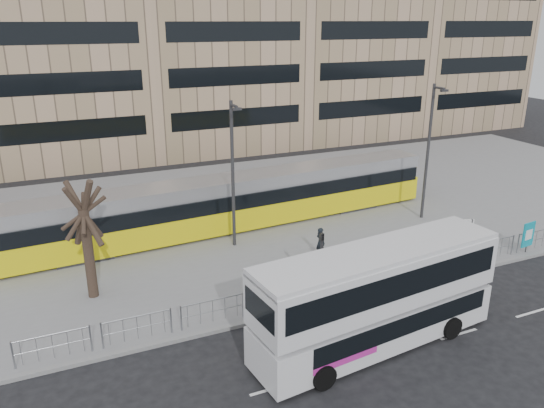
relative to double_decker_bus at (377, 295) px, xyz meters
name	(u,v)px	position (x,y,z in m)	size (l,w,h in m)	color
ground	(360,298)	(1.47, 3.21, -2.15)	(120.00, 120.00, 0.00)	black
plaza	(257,212)	(1.47, 15.21, -2.08)	(64.00, 24.00, 0.15)	slate
kerb	(360,296)	(1.47, 3.26, -2.08)	(64.00, 0.25, 0.17)	gray
building_row	(180,6)	(3.02, 37.48, 10.76)	(70.40, 18.40, 31.20)	maroon
pedestrian_barrier	(392,266)	(3.47, 3.71, -1.17)	(32.07, 0.07, 1.10)	#94969C
road_markings	(439,340)	(2.47, -0.79, -2.15)	(62.00, 0.12, 0.01)	white
double_decker_bus	(377,295)	(0.00, 0.00, 0.00)	(10.14, 3.33, 3.98)	silver
tram	(231,203)	(-1.02, 13.24, -0.45)	(26.30, 4.18, 3.09)	yellow
station_sign	(452,234)	(7.16, 4.01, -0.32)	(2.04, 0.69, 2.42)	#2D2D30
ad_panel	(528,235)	(12.00, 3.61, -1.02)	(0.90, 0.18, 1.68)	#2D2D30
pedestrian	(320,242)	(1.82, 7.56, -1.20)	(0.58, 0.38, 1.60)	black
traffic_light_west	(321,258)	(-0.30, 3.71, -0.03)	(0.17, 0.20, 3.10)	#2D2D30
lamp_post_west	(233,169)	(-1.72, 10.71, 2.28)	(0.45, 1.04, 7.82)	#2D2D30
lamp_post_east	(429,147)	(10.35, 9.98, 2.45)	(0.45, 1.04, 8.16)	#2D2D30
bare_tree	(79,175)	(-9.40, 8.01, 3.59)	(5.00, 5.00, 7.87)	#2D2019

